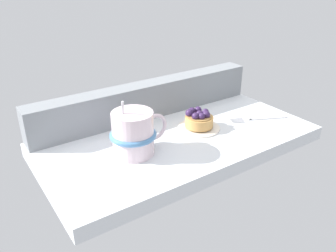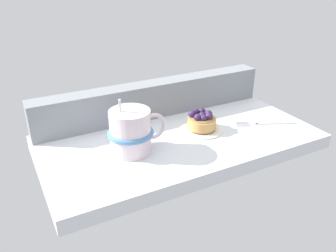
{
  "view_description": "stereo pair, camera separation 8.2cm",
  "coord_description": "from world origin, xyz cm",
  "px_view_note": "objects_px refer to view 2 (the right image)",
  "views": [
    {
      "loc": [
        -44.86,
        -61.51,
        39.67
      ],
      "look_at": [
        -3.45,
        -0.54,
        3.67
      ],
      "focal_mm": 36.99,
      "sensor_mm": 36.0,
      "label": 1
    },
    {
      "loc": [
        -37.84,
        -65.73,
        39.67
      ],
      "look_at": [
        -3.45,
        -0.54,
        3.67
      ],
      "focal_mm": 36.99,
      "sensor_mm": 36.0,
      "label": 2
    }
  ],
  "objects_px": {
    "dessert_plate": "(200,128)",
    "dessert_fork": "(265,123)",
    "raspberry_tart": "(201,120)",
    "coffee_mug": "(131,132)"
  },
  "relations": [
    {
      "from": "coffee_mug",
      "to": "dessert_fork",
      "type": "relative_size",
      "value": 0.92
    },
    {
      "from": "dessert_plate",
      "to": "raspberry_tart",
      "type": "xyz_separation_m",
      "value": [
        -0.0,
        0.0,
        0.02
      ]
    },
    {
      "from": "coffee_mug",
      "to": "raspberry_tart",
      "type": "bearing_deg",
      "value": 5.91
    },
    {
      "from": "dessert_plate",
      "to": "coffee_mug",
      "type": "bearing_deg",
      "value": -174.1
    },
    {
      "from": "dessert_plate",
      "to": "coffee_mug",
      "type": "xyz_separation_m",
      "value": [
        -0.2,
        -0.02,
        0.05
      ]
    },
    {
      "from": "raspberry_tart",
      "to": "dessert_plate",
      "type": "bearing_deg",
      "value": -10.69
    },
    {
      "from": "dessert_plate",
      "to": "raspberry_tart",
      "type": "distance_m",
      "value": 0.02
    },
    {
      "from": "dessert_fork",
      "to": "dessert_plate",
      "type": "bearing_deg",
      "value": 162.46
    },
    {
      "from": "dessert_plate",
      "to": "dessert_fork",
      "type": "height_order",
      "value": "dessert_plate"
    },
    {
      "from": "coffee_mug",
      "to": "dessert_fork",
      "type": "bearing_deg",
      "value": -5.14
    }
  ]
}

